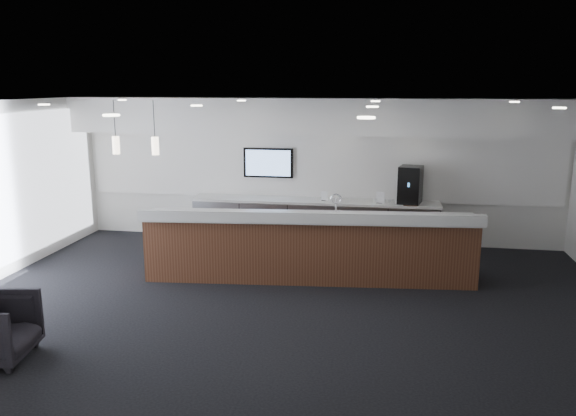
# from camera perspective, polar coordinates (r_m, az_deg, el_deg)

# --- Properties ---
(ground) EXTENTS (10.00, 10.00, 0.00)m
(ground) POSITION_cam_1_polar(r_m,az_deg,el_deg) (8.31, -0.55, -10.61)
(ground) COLOR black
(ground) RESTS_ON ground
(ceiling) EXTENTS (10.00, 8.00, 0.02)m
(ceiling) POSITION_cam_1_polar(r_m,az_deg,el_deg) (7.65, -0.60, 10.54)
(ceiling) COLOR black
(ceiling) RESTS_ON back_wall
(back_wall) EXTENTS (10.00, 0.02, 3.00)m
(back_wall) POSITION_cam_1_polar(r_m,az_deg,el_deg) (11.74, 2.88, 3.83)
(back_wall) COLOR white
(back_wall) RESTS_ON ground
(soffit_bulkhead) EXTENTS (10.00, 0.90, 0.70)m
(soffit_bulkhead) POSITION_cam_1_polar(r_m,az_deg,el_deg) (11.18, 2.67, 9.33)
(soffit_bulkhead) COLOR white
(soffit_bulkhead) RESTS_ON back_wall
(alcove_panel) EXTENTS (9.80, 0.06, 1.40)m
(alcove_panel) POSITION_cam_1_polar(r_m,az_deg,el_deg) (11.69, 2.87, 4.29)
(alcove_panel) COLOR white
(alcove_panel) RESTS_ON back_wall
(back_credenza) EXTENTS (5.06, 0.66, 0.95)m
(back_credenza) POSITION_cam_1_polar(r_m,az_deg,el_deg) (11.59, 2.62, -1.44)
(back_credenza) COLOR gray
(back_credenza) RESTS_ON ground
(wall_tv) EXTENTS (1.05, 0.08, 0.62)m
(wall_tv) POSITION_cam_1_polar(r_m,az_deg,el_deg) (11.78, -2.01, 4.61)
(wall_tv) COLOR black
(wall_tv) RESTS_ON back_wall
(pendant_left) EXTENTS (0.12, 0.12, 0.30)m
(pendant_left) POSITION_cam_1_polar(r_m,az_deg,el_deg) (9.19, -14.64, 5.77)
(pendant_left) COLOR #FFE7C6
(pendant_left) RESTS_ON ceiling
(pendant_right) EXTENTS (0.12, 0.12, 0.30)m
(pendant_right) POSITION_cam_1_polar(r_m,az_deg,el_deg) (9.50, -18.52, 5.73)
(pendant_right) COLOR #FFE7C6
(pendant_right) RESTS_ON ceiling
(ceiling_can_lights) EXTENTS (7.00, 5.00, 0.02)m
(ceiling_can_lights) POSITION_cam_1_polar(r_m,az_deg,el_deg) (7.65, -0.59, 10.31)
(ceiling_can_lights) COLOR silver
(ceiling_can_lights) RESTS_ON ceiling
(service_counter) EXTENTS (5.63, 1.42, 1.49)m
(service_counter) POSITION_cam_1_polar(r_m,az_deg,el_deg) (9.52, 2.16, -3.92)
(service_counter) COLOR #4A2818
(service_counter) RESTS_ON ground
(coffee_machine) EXTENTS (0.52, 0.60, 0.74)m
(coffee_machine) POSITION_cam_1_polar(r_m,az_deg,el_deg) (11.34, 12.32, 2.31)
(coffee_machine) COLOR black
(coffee_machine) RESTS_ON back_credenza
(info_sign_left) EXTENTS (0.14, 0.06, 0.19)m
(info_sign_left) POSITION_cam_1_polar(r_m,az_deg,el_deg) (11.38, 3.74, 1.22)
(info_sign_left) COLOR white
(info_sign_left) RESTS_ON back_credenza
(info_sign_right) EXTENTS (0.17, 0.06, 0.22)m
(info_sign_right) POSITION_cam_1_polar(r_m,az_deg,el_deg) (11.25, 9.36, 1.04)
(info_sign_right) COLOR white
(info_sign_right) RESTS_ON back_credenza
(cup_0) EXTENTS (0.09, 0.09, 0.08)m
(cup_0) POSITION_cam_1_polar(r_m,az_deg,el_deg) (11.30, 10.97, 0.66)
(cup_0) COLOR white
(cup_0) RESTS_ON back_credenza
(cup_1) EXTENTS (0.12, 0.12, 0.08)m
(cup_1) POSITION_cam_1_polar(r_m,az_deg,el_deg) (11.30, 10.26, 0.69)
(cup_1) COLOR white
(cup_1) RESTS_ON back_credenza
(cup_2) EXTENTS (0.11, 0.11, 0.08)m
(cup_2) POSITION_cam_1_polar(r_m,az_deg,el_deg) (11.30, 9.55, 0.71)
(cup_2) COLOR white
(cup_2) RESTS_ON back_credenza
(cup_3) EXTENTS (0.12, 0.12, 0.08)m
(cup_3) POSITION_cam_1_polar(r_m,az_deg,el_deg) (11.30, 8.84, 0.74)
(cup_3) COLOR white
(cup_3) RESTS_ON back_credenza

